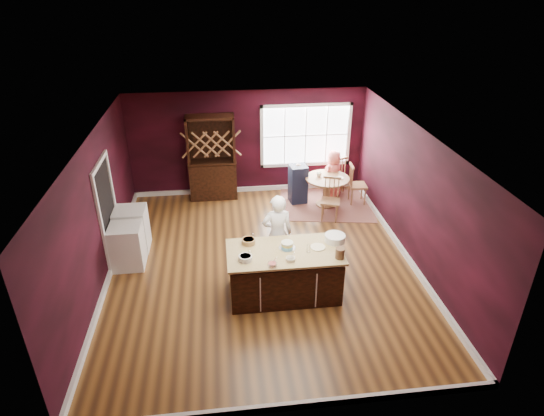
{
  "coord_description": "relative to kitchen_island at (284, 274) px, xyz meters",
  "views": [
    {
      "loc": [
        -0.72,
        -7.59,
        5.26
      ],
      "look_at": [
        0.25,
        0.41,
        1.05
      ],
      "focal_mm": 30.0,
      "sensor_mm": 36.0,
      "label": 1
    }
  ],
  "objects": [
    {
      "name": "room_shell",
      "position": [
        -0.3,
        0.99,
        0.91
      ],
      "size": [
        7.0,
        7.0,
        7.0
      ],
      "color": "brown",
      "rests_on": "ground"
    },
    {
      "name": "window",
      "position": [
        1.2,
        4.46,
        1.06
      ],
      "size": [
        2.36,
        0.1,
        1.66
      ],
      "primitive_type": null,
      "color": "white",
      "rests_on": "room_shell"
    },
    {
      "name": "doorway",
      "position": [
        -3.27,
        1.59,
        0.59
      ],
      "size": [
        0.08,
        1.26,
        2.13
      ],
      "primitive_type": null,
      "color": "white",
      "rests_on": "room_shell"
    },
    {
      "name": "kitchen_island",
      "position": [
        0.0,
        0.0,
        0.0
      ],
      "size": [
        2.02,
        1.06,
        0.92
      ],
      "color": "black",
      "rests_on": "ground"
    },
    {
      "name": "dining_table",
      "position": [
        1.57,
        3.4,
        0.1
      ],
      "size": [
        1.09,
        1.09,
        0.75
      ],
      "color": "brown",
      "rests_on": "ground"
    },
    {
      "name": "baker",
      "position": [
        -0.03,
        0.77,
        0.37
      ],
      "size": [
        0.61,
        0.42,
        1.63
      ],
      "primitive_type": "imported",
      "rotation": [
        0.0,
        0.0,
        3.19
      ],
      "color": "white",
      "rests_on": "ground"
    },
    {
      "name": "layer_cake",
      "position": [
        0.06,
        0.09,
        0.54
      ],
      "size": [
        0.3,
        0.3,
        0.12
      ],
      "primitive_type": null,
      "color": "beige",
      "rests_on": "kitchen_island"
    },
    {
      "name": "bowl_blue",
      "position": [
        -0.7,
        -0.2,
        0.53
      ],
      "size": [
        0.23,
        0.23,
        0.09
      ],
      "primitive_type": "cylinder",
      "color": "silver",
      "rests_on": "kitchen_island"
    },
    {
      "name": "bowl_yellow",
      "position": [
        -0.61,
        0.33,
        0.53
      ],
      "size": [
        0.25,
        0.25,
        0.09
      ],
      "primitive_type": "cylinder",
      "color": "#A0884B",
      "rests_on": "kitchen_island"
    },
    {
      "name": "bowl_pink",
      "position": [
        -0.27,
        -0.43,
        0.51
      ],
      "size": [
        0.17,
        0.17,
        0.06
      ],
      "primitive_type": "cylinder",
      "color": "silver",
      "rests_on": "kitchen_island"
    },
    {
      "name": "bowl_olive",
      "position": [
        0.05,
        -0.31,
        0.51
      ],
      "size": [
        0.16,
        0.16,
        0.06
      ],
      "primitive_type": "cylinder",
      "color": "#F8EAC3",
      "rests_on": "kitchen_island"
    },
    {
      "name": "drinking_glass",
      "position": [
        0.4,
        -0.09,
        0.55
      ],
      "size": [
        0.07,
        0.07,
        0.14
      ],
      "primitive_type": "cylinder",
      "color": "silver",
      "rests_on": "kitchen_island"
    },
    {
      "name": "dinner_plate",
      "position": [
        0.6,
        0.04,
        0.49
      ],
      "size": [
        0.27,
        0.27,
        0.02
      ],
      "primitive_type": "cylinder",
      "color": "#FAF4C7",
      "rests_on": "kitchen_island"
    },
    {
      "name": "white_tub",
      "position": [
        0.95,
        0.22,
        0.54
      ],
      "size": [
        0.37,
        0.37,
        0.13
      ],
      "primitive_type": "cylinder",
      "color": "silver",
      "rests_on": "kitchen_island"
    },
    {
      "name": "stoneware_crock",
      "position": [
        0.9,
        -0.32,
        0.58
      ],
      "size": [
        0.16,
        0.16,
        0.19
      ],
      "primitive_type": "cylinder",
      "color": "brown",
      "rests_on": "kitchen_island"
    },
    {
      "name": "rug",
      "position": [
        1.57,
        3.4,
        -0.43
      ],
      "size": [
        2.62,
        2.19,
        0.01
      ],
      "primitive_type": "cube",
      "rotation": [
        0.0,
        0.0,
        -0.17
      ],
      "color": "brown",
      "rests_on": "ground"
    },
    {
      "name": "chair_east",
      "position": [
        2.37,
        3.45,
        0.08
      ],
      "size": [
        0.44,
        0.46,
        1.05
      ],
      "primitive_type": null,
      "rotation": [
        0.0,
        0.0,
        1.51
      ],
      "color": "#9A562A",
      "rests_on": "ground"
    },
    {
      "name": "chair_south",
      "position": [
        1.48,
        2.67,
        0.08
      ],
      "size": [
        0.54,
        0.53,
        1.04
      ],
      "primitive_type": null,
      "rotation": [
        0.0,
        0.0,
        -0.32
      ],
      "color": "#985E2E",
      "rests_on": "ground"
    },
    {
      "name": "chair_north",
      "position": [
        1.97,
        4.15,
        0.08
      ],
      "size": [
        0.58,
        0.57,
        1.04
      ],
      "primitive_type": null,
      "rotation": [
        0.0,
        0.0,
        3.61
      ],
      "color": "brown",
      "rests_on": "ground"
    },
    {
      "name": "seated_woman",
      "position": [
        1.84,
        3.88,
        0.19
      ],
      "size": [
        0.73,
        0.68,
        1.26
      ],
      "primitive_type": "imported",
      "rotation": [
        0.0,
        0.0,
        3.75
      ],
      "color": "#EA6B63",
      "rests_on": "ground"
    },
    {
      "name": "high_chair",
      "position": [
        0.89,
        3.68,
        0.08
      ],
      "size": [
        0.46,
        0.46,
        1.03
      ],
      "primitive_type": null,
      "rotation": [
        0.0,
        0.0,
        0.12
      ],
      "color": "#191C31",
      "rests_on": "ground"
    },
    {
      "name": "toddler",
      "position": [
        0.82,
        3.75,
        0.37
      ],
      "size": [
        0.18,
        0.14,
        0.26
      ],
      "primitive_type": null,
      "color": "#8CA5BF",
      "rests_on": "high_chair"
    },
    {
      "name": "table_plate",
      "position": [
        1.86,
        3.35,
        0.32
      ],
      "size": [
        0.19,
        0.19,
        0.01
      ],
      "primitive_type": "cylinder",
      "color": "beige",
      "rests_on": "dining_table"
    },
    {
      "name": "table_cup",
      "position": [
        1.38,
        3.51,
        0.36
      ],
      "size": [
        0.14,
        0.14,
        0.1
      ],
      "primitive_type": "imported",
      "rotation": [
        0.0,
        0.0,
        0.15
      ],
      "color": "white",
      "rests_on": "dining_table"
    },
    {
      "name": "hutch",
      "position": [
        -1.23,
        4.21,
        0.65
      ],
      "size": [
        1.19,
        0.49,
        2.17
      ],
      "primitive_type": "cube",
      "color": "black",
      "rests_on": "ground"
    },
    {
      "name": "washer",
      "position": [
        -2.94,
        1.27,
        0.01
      ],
      "size": [
        0.62,
        0.6,
        0.89
      ],
      "primitive_type": "cube",
      "color": "silver",
      "rests_on": "ground"
    },
    {
      "name": "dryer",
      "position": [
        -2.94,
        1.91,
        0.03
      ],
      "size": [
        0.64,
        0.62,
        0.93
      ],
      "primitive_type": "cube",
      "color": "white",
      "rests_on": "ground"
    }
  ]
}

